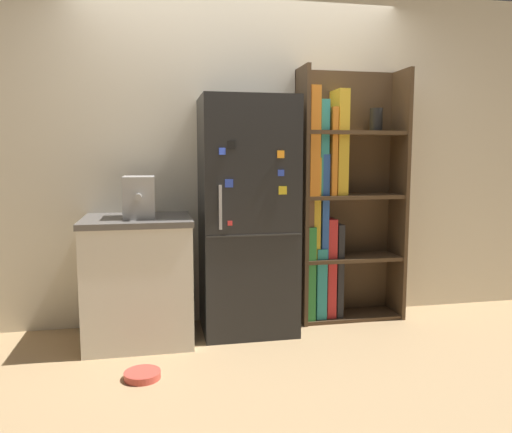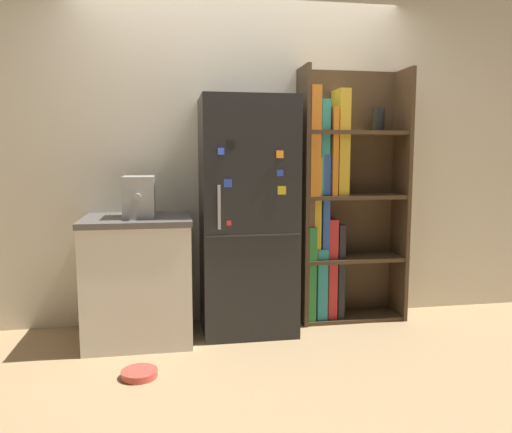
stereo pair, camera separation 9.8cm
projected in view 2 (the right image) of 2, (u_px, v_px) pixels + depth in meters
ground_plane at (251, 337)px, 3.62m from camera, size 16.00×16.00×0.00m
wall_back at (241, 157)px, 3.93m from camera, size 8.00×0.05×2.60m
refrigerator at (247, 216)px, 3.68m from camera, size 0.68×0.58×1.73m
bookshelf at (336, 203)px, 3.94m from camera, size 0.84×0.33×1.98m
kitchen_counter at (139, 278)px, 3.55m from camera, size 0.75×0.67×0.88m
espresso_machine at (139, 197)px, 3.47m from camera, size 0.21×0.37×0.29m
pet_bowl at (139, 373)px, 2.96m from camera, size 0.22×0.22×0.04m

